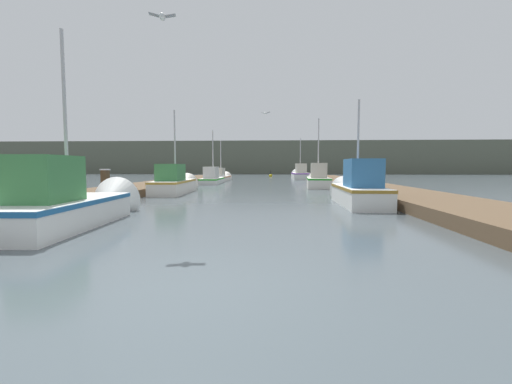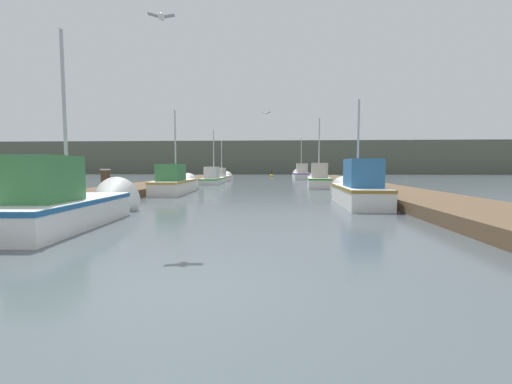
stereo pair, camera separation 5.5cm
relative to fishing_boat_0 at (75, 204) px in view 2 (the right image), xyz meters
The scene contains 17 objects.
ground_plane 5.84m from the fishing_boat_0, 48.34° to the right, with size 200.00×200.00×0.00m.
dock_left 11.93m from the fishing_boat_0, 102.31° to the left, with size 2.99×40.00×0.36m.
dock_right 15.54m from the fishing_boat_0, 48.58° to the left, with size 2.99×40.00×0.36m.
distant_shore_ridge 59.67m from the fishing_boat_0, 86.28° to the left, with size 120.00×16.00×5.82m.
fishing_boat_0 is the anchor object (origin of this frame).
fishing_boat_1 9.23m from the fishing_boat_0, 30.52° to the left, with size 1.44×4.95×4.11m.
fishing_boat_2 9.58m from the fishing_boat_0, 91.67° to the left, with size 1.56×5.50×4.60m.
fishing_boat_3 16.92m from the fishing_boat_0, 62.54° to the left, with size 1.73×4.97×4.88m.
fishing_boat_4 19.81m from the fishing_boat_0, 90.30° to the left, with size 1.48×6.05×4.71m.
fishing_boat_5 24.44m from the fishing_boat_0, 90.46° to the left, with size 1.46×5.70×4.20m.
fishing_boat_6 30.09m from the fishing_boat_0, 75.28° to the left, with size 1.73×6.20×4.79m.
mooring_piling_0 12.72m from the fishing_boat_0, 94.94° to the left, with size 0.24×0.24×1.39m.
mooring_piling_1 4.31m from the fishing_boat_0, 107.56° to the left, with size 0.37×0.37×1.30m.
mooring_piling_2 20.07m from the fishing_boat_0, 64.32° to the left, with size 0.29×0.29×1.22m.
channel_buoy 36.78m from the fishing_boat_0, 83.15° to the left, with size 0.44×0.44×0.94m.
seagull_lead 4.85m from the fishing_boat_0, 18.29° to the right, with size 0.56×0.30×0.12m.
seagull_1 14.03m from the fishing_boat_0, 71.06° to the left, with size 0.54×0.36×0.12m.
Camera 2 is at (1.08, -3.74, 1.42)m, focal length 24.00 mm.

